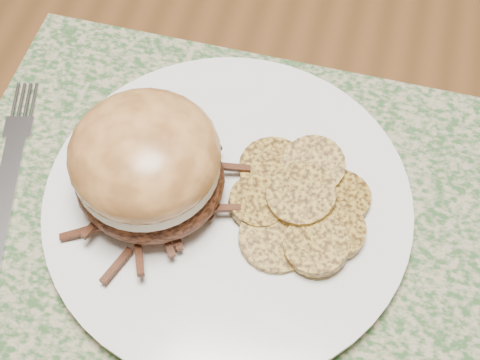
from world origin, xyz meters
The scene contains 7 objects.
ground centered at (0.00, 0.00, 0.00)m, with size 3.50×3.50×0.00m, color brown.
dining_table centered at (0.00, 0.00, 0.67)m, with size 1.50×0.90×0.75m.
placemat centered at (0.02, -0.26, 0.75)m, with size 0.45×0.33×0.00m, color #33592D.
dinner_plate centered at (0.01, -0.25, 0.76)m, with size 0.26×0.26×0.02m, color white.
pork_sandwich centered at (-0.04, -0.26, 0.81)m, with size 0.11×0.11×0.08m.
roasted_potatoes centered at (0.07, -0.24, 0.78)m, with size 0.12×0.13×0.03m.
fork centered at (-0.16, -0.26, 0.76)m, with size 0.06×0.19×0.00m.
Camera 1 is at (0.08, -0.48, 1.20)m, focal length 50.00 mm.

